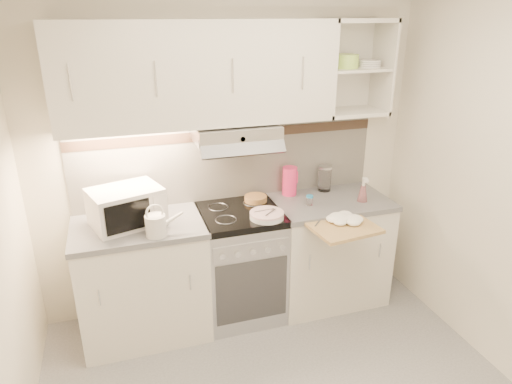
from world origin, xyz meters
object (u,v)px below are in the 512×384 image
at_px(electric_range, 241,263).
at_px(spray_bottle, 363,191).
at_px(microwave, 126,207).
at_px(pink_pitcher, 290,181).
at_px(glass_jar, 325,178).
at_px(plate_stack, 267,215).
at_px(cutting_board, 342,226).
at_px(watering_can, 157,224).

relative_size(electric_range, spray_bottle, 4.30).
relative_size(microwave, pink_pitcher, 2.34).
bearing_deg(glass_jar, plate_stack, -149.23).
bearing_deg(cutting_board, glass_jar, 69.05).
relative_size(spray_bottle, cutting_board, 0.46).
height_order(microwave, spray_bottle, microwave).
bearing_deg(spray_bottle, cutting_board, -120.12).
xyz_separation_m(spray_bottle, cutting_board, (-0.34, -0.31, -0.11)).
relative_size(electric_range, pink_pitcher, 3.84).
xyz_separation_m(electric_range, microwave, (-0.81, 0.03, 0.58)).
bearing_deg(plate_stack, spray_bottle, 5.15).
relative_size(plate_stack, glass_jar, 1.17).
xyz_separation_m(pink_pitcher, cutting_board, (0.16, -0.62, -0.15)).
relative_size(watering_can, spray_bottle, 1.28).
distance_m(spray_bottle, cutting_board, 0.47).
distance_m(pink_pitcher, cutting_board, 0.65).
bearing_deg(microwave, plate_stack, -29.59).
bearing_deg(electric_range, cutting_board, -33.48).
distance_m(microwave, watering_can, 0.31).
bearing_deg(plate_stack, electric_range, 129.81).
bearing_deg(glass_jar, spray_bottle, -58.92).
bearing_deg(spray_bottle, pink_pitcher, 165.70).
height_order(microwave, plate_stack, microwave).
height_order(glass_jar, spray_bottle, glass_jar).
distance_m(watering_can, plate_stack, 0.79).
bearing_deg(electric_range, glass_jar, 14.24).
distance_m(plate_stack, cutting_board, 0.54).
bearing_deg(pink_pitcher, electric_range, -155.96).
bearing_deg(spray_bottle, plate_stack, -157.52).
relative_size(microwave, watering_can, 2.05).
bearing_deg(spray_bottle, watering_can, -158.65).
distance_m(electric_range, cutting_board, 0.87).
relative_size(plate_stack, pink_pitcher, 1.06).
distance_m(watering_can, spray_bottle, 1.61).
xyz_separation_m(plate_stack, spray_bottle, (0.82, 0.07, 0.06)).
xyz_separation_m(electric_range, pink_pitcher, (0.48, 0.20, 0.57)).
height_order(spray_bottle, cutting_board, spray_bottle).
height_order(microwave, watering_can, microwave).
distance_m(pink_pitcher, spray_bottle, 0.58).
height_order(watering_can, plate_stack, watering_can).
bearing_deg(microwave, glass_jar, -11.34).
relative_size(electric_range, cutting_board, 1.99).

